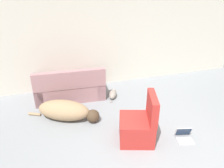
{
  "coord_description": "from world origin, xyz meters",
  "views": [
    {
      "loc": [
        -1.76,
        -2.15,
        2.78
      ],
      "look_at": [
        -0.54,
        1.9,
        0.73
      ],
      "focal_mm": 35.0,
      "sensor_mm": 36.0,
      "label": 1
    }
  ],
  "objects": [
    {
      "name": "wall_back",
      "position": [
        0.0,
        3.49,
        1.36
      ],
      "size": [
        7.85,
        0.06,
        2.72
      ],
      "color": "beige",
      "rests_on": "ground_plane"
    },
    {
      "name": "couch",
      "position": [
        -1.36,
        2.87,
        0.28
      ],
      "size": [
        1.74,
        0.89,
        0.86
      ],
      "rotation": [
        0.0,
        0.0,
        3.09
      ],
      "color": "#A3757A",
      "rests_on": "ground_plane"
    },
    {
      "name": "dog",
      "position": [
        -1.56,
        1.95,
        0.21
      ],
      "size": [
        1.54,
        0.96,
        0.43
      ],
      "rotation": [
        0.0,
        0.0,
        5.81
      ],
      "color": "#A38460",
      "rests_on": "ground_plane"
    },
    {
      "name": "cat",
      "position": [
        -0.31,
        2.6,
        0.08
      ],
      "size": [
        0.34,
        0.57,
        0.18
      ],
      "rotation": [
        0.0,
        0.0,
        1.15
      ],
      "color": "gray",
      "rests_on": "ground_plane"
    },
    {
      "name": "laptop_open",
      "position": [
        0.52,
        0.63,
        0.07
      ],
      "size": [
        0.36,
        0.36,
        0.22
      ],
      "rotation": [
        0.0,
        0.0,
        -0.23
      ],
      "color": "#B7B7BC",
      "rests_on": "ground_plane"
    },
    {
      "name": "book_cream",
      "position": [
        -0.22,
        1.8,
        0.01
      ],
      "size": [
        0.24,
        0.18,
        0.02
      ],
      "rotation": [
        0.0,
        0.0,
        -0.16
      ],
      "color": "beige",
      "rests_on": "ground_plane"
    },
    {
      "name": "side_chair",
      "position": [
        -0.32,
        0.88,
        0.31
      ],
      "size": [
        0.79,
        0.79,
        0.94
      ],
      "rotation": [
        0.0,
        0.0,
        4.41
      ],
      "color": "#B72D28",
      "rests_on": "ground_plane"
    }
  ]
}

